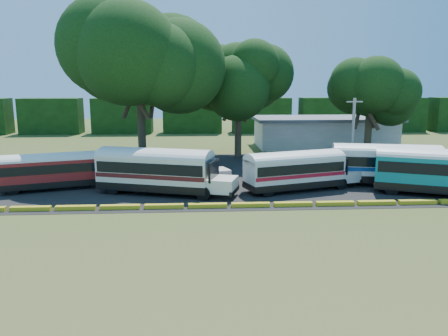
{
  "coord_description": "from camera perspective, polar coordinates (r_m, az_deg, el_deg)",
  "views": [
    {
      "loc": [
        0.88,
        -28.21,
        8.5
      ],
      "look_at": [
        2.94,
        6.0,
        1.83
      ],
      "focal_mm": 35.0,
      "sensor_mm": 36.0,
      "label": 1
    }
  ],
  "objects": [
    {
      "name": "terminal_building",
      "position": [
        61.02,
        12.91,
        4.66
      ],
      "size": [
        19.0,
        9.0,
        4.0
      ],
      "color": "silver",
      "rests_on": "ground"
    },
    {
      "name": "bus_teal",
      "position": [
        37.15,
        26.49,
        -0.12
      ],
      "size": [
        11.11,
        6.86,
        3.6
      ],
      "rotation": [
        0.0,
        0.0,
        -0.41
      ],
      "color": "black",
      "rests_on": "ground"
    },
    {
      "name": "tree_west",
      "position": [
        44.9,
        -11.04,
        14.2
      ],
      "size": [
        12.66,
        12.66,
        15.82
      ],
      "color": "#3C2F1E",
      "rests_on": "ground"
    },
    {
      "name": "bus_white_red",
      "position": [
        35.3,
        9.47,
        -0.05
      ],
      "size": [
        10.02,
        5.18,
        3.21
      ],
      "rotation": [
        0.0,
        0.0,
        0.3
      ],
      "color": "black",
      "rests_on": "ground"
    },
    {
      "name": "bus_red",
      "position": [
        37.89,
        -21.64,
        -0.08
      ],
      "size": [
        9.33,
        4.88,
        2.99
      ],
      "rotation": [
        0.0,
        0.0,
        0.31
      ],
      "color": "black",
      "rests_on": "ground"
    },
    {
      "name": "utility_pole",
      "position": [
        44.67,
        16.47,
        4.34
      ],
      "size": [
        1.6,
        0.3,
        7.09
      ],
      "color": "gray",
      "rests_on": "ground"
    },
    {
      "name": "bus_cream_east",
      "position": [
        35.98,
        -7.08,
        0.0
      ],
      "size": [
        9.26,
        4.98,
        2.97
      ],
      "rotation": [
        0.0,
        0.0,
        0.33
      ],
      "color": "black",
      "rests_on": "ground"
    },
    {
      "name": "tree_center",
      "position": [
        50.64,
        1.89,
        12.12
      ],
      "size": [
        9.58,
        9.58,
        13.04
      ],
      "color": "#3C2F1E",
      "rests_on": "ground"
    },
    {
      "name": "tree_east",
      "position": [
        52.85,
        18.61,
        9.46
      ],
      "size": [
        7.93,
        7.93,
        10.55
      ],
      "color": "#3C2F1E",
      "rests_on": "ground"
    },
    {
      "name": "bus_cream_west",
      "position": [
        34.17,
        -8.61,
        -0.04
      ],
      "size": [
        11.17,
        5.8,
        3.57
      ],
      "rotation": [
        0.0,
        0.0,
        -0.3
      ],
      "color": "black",
      "rests_on": "ground"
    },
    {
      "name": "ground",
      "position": [
        29.48,
        -5.03,
        -5.78
      ],
      "size": [
        160.0,
        160.0,
        0.0
      ],
      "primitive_type": "plane",
      "color": "#314717",
      "rests_on": "ground"
    },
    {
      "name": "bus_white_blue",
      "position": [
        39.19,
        20.67,
        0.72
      ],
      "size": [
        10.93,
        4.89,
        3.49
      ],
      "rotation": [
        0.0,
        0.0,
        -0.22
      ],
      "color": "black",
      "rests_on": "ground"
    },
    {
      "name": "asphalt_strip",
      "position": [
        41.1,
        -3.21,
        -0.92
      ],
      "size": [
        64.0,
        24.0,
        0.02
      ],
      "primitive_type": "cube",
      "color": "black",
      "rests_on": "ground"
    },
    {
      "name": "curb",
      "position": [
        30.4,
        -4.99,
        -4.97
      ],
      "size": [
        53.7,
        0.45,
        0.3
      ],
      "color": "yellow",
      "rests_on": "ground"
    },
    {
      "name": "treeline_backdrop",
      "position": [
        76.42,
        -4.13,
        6.86
      ],
      "size": [
        130.0,
        4.0,
        6.0
      ],
      "color": "black",
      "rests_on": "ground"
    }
  ]
}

